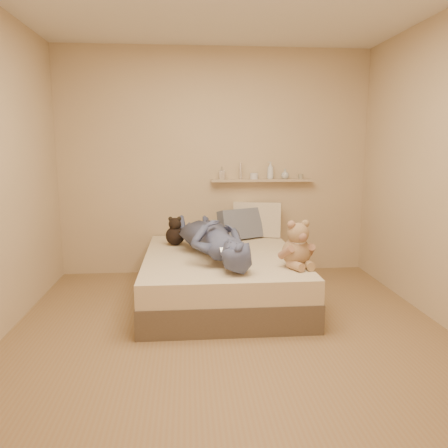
{
  "coord_description": "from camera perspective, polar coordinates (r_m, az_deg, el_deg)",
  "views": [
    {
      "loc": [
        -0.33,
        -3.22,
        1.49
      ],
      "look_at": [
        0.0,
        0.65,
        0.8
      ],
      "focal_mm": 35.0,
      "sensor_mm": 36.0,
      "label": 1
    }
  ],
  "objects": [
    {
      "name": "room",
      "position": [
        3.25,
        0.97,
        6.69
      ],
      "size": [
        3.8,
        3.8,
        3.8
      ],
      "color": "olive",
      "rests_on": "ground"
    },
    {
      "name": "bed",
      "position": [
        4.36,
        -0.31,
        -6.83
      ],
      "size": [
        1.5,
        1.9,
        0.45
      ],
      "color": "brown",
      "rests_on": "floor"
    },
    {
      "name": "game_console",
      "position": [
        3.71,
        0.93,
        -3.55
      ],
      "size": [
        0.2,
        0.12,
        0.06
      ],
      "color": "silver",
      "rests_on": "bed"
    },
    {
      "name": "teddy_bear",
      "position": [
        3.86,
        9.57,
        -3.07
      ],
      "size": [
        0.34,
        0.34,
        0.42
      ],
      "color": "tan",
      "rests_on": "bed"
    },
    {
      "name": "dark_plush",
      "position": [
        4.68,
        -6.41,
        -1.14
      ],
      "size": [
        0.2,
        0.2,
        0.31
      ],
      "color": "black",
      "rests_on": "bed"
    },
    {
      "name": "pillow_cream",
      "position": [
        5.12,
        4.37,
        0.61
      ],
      "size": [
        0.58,
        0.32,
        0.41
      ],
      "primitive_type": "cube",
      "rotation": [
        -0.09,
        0.0,
        -0.24
      ],
      "color": "beige",
      "rests_on": "bed"
    },
    {
      "name": "pillow_grey",
      "position": [
        4.96,
        2.13,
        -0.04
      ],
      "size": [
        0.54,
        0.41,
        0.36
      ],
      "primitive_type": "cube",
      "rotation": [
        -0.24,
        0.0,
        0.45
      ],
      "color": "slate",
      "rests_on": "bed"
    },
    {
      "name": "person",
      "position": [
        4.18,
        -1.55,
        -1.76
      ],
      "size": [
        0.91,
        1.62,
        0.37
      ],
      "primitive_type": "imported",
      "rotation": [
        0.0,
        0.0,
        3.38
      ],
      "color": "#454B6D",
      "rests_on": "bed"
    },
    {
      "name": "wall_shelf",
      "position": [
        5.15,
        5.01,
        5.7
      ],
      "size": [
        1.2,
        0.12,
        0.03
      ],
      "primitive_type": "cube",
      "color": "tan",
      "rests_on": "wall_back"
    },
    {
      "name": "shelf_bottles",
      "position": [
        5.15,
        5.17,
        6.66
      ],
      "size": [
        1.0,
        0.11,
        0.2
      ],
      "color": "silver",
      "rests_on": "wall_shelf"
    }
  ]
}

